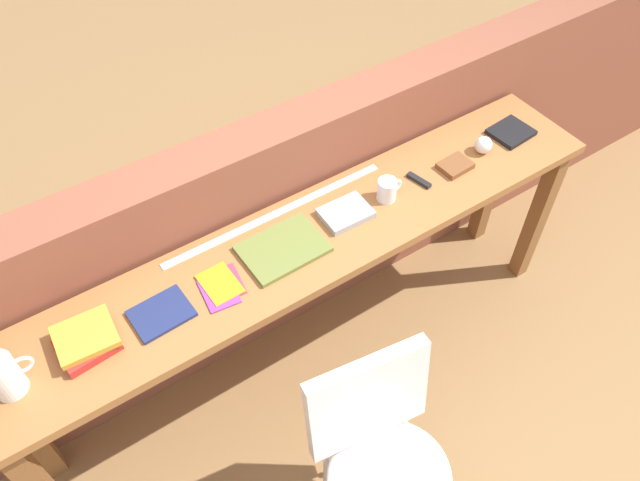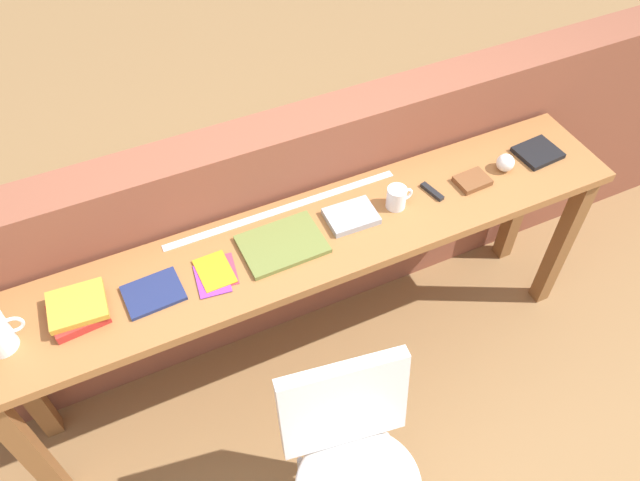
# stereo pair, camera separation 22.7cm
# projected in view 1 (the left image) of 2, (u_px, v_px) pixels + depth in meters

# --- Properties ---
(ground_plane) EXTENTS (40.00, 40.00, 0.00)m
(ground_plane) POSITION_uv_depth(u_px,v_px,m) (351.00, 405.00, 2.81)
(ground_plane) COLOR olive
(brick_wall_back) EXTENTS (6.00, 0.20, 1.15)m
(brick_wall_back) POSITION_uv_depth(u_px,v_px,m) (271.00, 233.00, 2.73)
(brick_wall_back) COLOR brown
(brick_wall_back) RESTS_ON ground
(sideboard) EXTENTS (2.50, 0.44, 0.88)m
(sideboard) POSITION_uv_depth(u_px,v_px,m) (313.00, 259.00, 2.42)
(sideboard) COLOR #996033
(sideboard) RESTS_ON ground
(chair_white_moulded) EXTENTS (0.50, 0.51, 0.89)m
(chair_white_moulded) POSITION_uv_depth(u_px,v_px,m) (382.00, 451.00, 2.14)
(chair_white_moulded) COLOR white
(chair_white_moulded) RESTS_ON ground
(pitcher_white) EXTENTS (0.14, 0.10, 0.18)m
(pitcher_white) POSITION_uv_depth(u_px,v_px,m) (4.00, 376.00, 1.85)
(pitcher_white) COLOR white
(pitcher_white) RESTS_ON sideboard
(book_stack_leftmost) EXTENTS (0.20, 0.18, 0.06)m
(book_stack_leftmost) POSITION_uv_depth(u_px,v_px,m) (86.00, 341.00, 1.98)
(book_stack_leftmost) COLOR red
(book_stack_leftmost) RESTS_ON sideboard
(magazine_cycling) EXTENTS (0.20, 0.16, 0.01)m
(magazine_cycling) POSITION_uv_depth(u_px,v_px,m) (161.00, 314.00, 2.08)
(magazine_cycling) COLOR navy
(magazine_cycling) RESTS_ON sideboard
(pamphlet_pile_colourful) EXTENTS (0.17, 0.19, 0.01)m
(pamphlet_pile_colourful) POSITION_uv_depth(u_px,v_px,m) (221.00, 286.00, 2.15)
(pamphlet_pile_colourful) COLOR #E5334C
(pamphlet_pile_colourful) RESTS_ON sideboard
(book_open_centre) EXTENTS (0.30, 0.22, 0.02)m
(book_open_centre) POSITION_uv_depth(u_px,v_px,m) (283.00, 248.00, 2.26)
(book_open_centre) COLOR olive
(book_open_centre) RESTS_ON sideboard
(book_grey_hardcover) EXTENTS (0.19, 0.15, 0.03)m
(book_grey_hardcover) POSITION_uv_depth(u_px,v_px,m) (346.00, 213.00, 2.37)
(book_grey_hardcover) COLOR #9E9EA3
(book_grey_hardcover) RESTS_ON sideboard
(mug) EXTENTS (0.11, 0.08, 0.09)m
(mug) POSITION_uv_depth(u_px,v_px,m) (387.00, 190.00, 2.41)
(mug) COLOR white
(mug) RESTS_ON sideboard
(multitool_folded) EXTENTS (0.05, 0.11, 0.02)m
(multitool_folded) POSITION_uv_depth(u_px,v_px,m) (419.00, 180.00, 2.49)
(multitool_folded) COLOR black
(multitool_folded) RESTS_ON sideboard
(leather_journal_brown) EXTENTS (0.14, 0.11, 0.02)m
(leather_journal_brown) POSITION_uv_depth(u_px,v_px,m) (455.00, 166.00, 2.54)
(leather_journal_brown) COLOR brown
(leather_journal_brown) RESTS_ON sideboard
(sports_ball_small) EXTENTS (0.07, 0.07, 0.07)m
(sports_ball_small) POSITION_uv_depth(u_px,v_px,m) (483.00, 145.00, 2.59)
(sports_ball_small) COLOR silver
(sports_ball_small) RESTS_ON sideboard
(book_repair_rightmost) EXTENTS (0.18, 0.16, 0.02)m
(book_repair_rightmost) POSITION_uv_depth(u_px,v_px,m) (511.00, 132.00, 2.69)
(book_repair_rightmost) COLOR black
(book_repair_rightmost) RESTS_ON sideboard
(ruler_metal_back_edge) EXTENTS (0.95, 0.03, 0.00)m
(ruler_metal_back_edge) POSITION_uv_depth(u_px,v_px,m) (276.00, 213.00, 2.38)
(ruler_metal_back_edge) COLOR silver
(ruler_metal_back_edge) RESTS_ON sideboard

